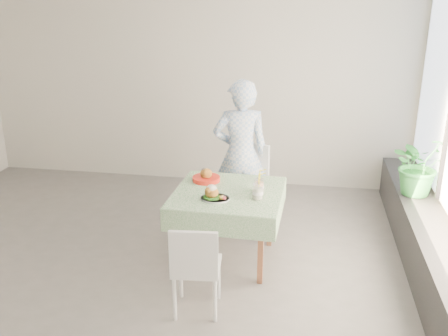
% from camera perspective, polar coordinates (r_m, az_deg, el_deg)
% --- Properties ---
extents(floor, '(6.00, 6.00, 0.00)m').
position_cam_1_polar(floor, '(5.16, -9.58, -10.86)').
color(floor, '#5B5957').
rests_on(floor, ground).
extents(wall_back, '(6.00, 0.02, 2.80)m').
position_cam_1_polar(wall_back, '(6.97, -3.51, 9.66)').
color(wall_back, beige).
rests_on(wall_back, ground).
extents(window_ledge, '(0.40, 4.80, 0.50)m').
position_cam_1_polar(window_ledge, '(4.95, 23.19, -10.43)').
color(window_ledge, black).
rests_on(window_ledge, ground).
extents(cafe_table, '(1.07, 1.07, 0.74)m').
position_cam_1_polar(cafe_table, '(4.99, 0.47, -5.71)').
color(cafe_table, brown).
rests_on(cafe_table, ground).
extents(chair_far, '(0.57, 0.57, 0.95)m').
position_cam_1_polar(chair_far, '(5.78, 2.21, -3.88)').
color(chair_far, white).
rests_on(chair_far, ground).
extents(chair_near, '(0.43, 0.43, 0.83)m').
position_cam_1_polar(chair_near, '(4.33, -3.11, -13.09)').
color(chair_near, white).
rests_on(chair_near, ground).
extents(diner, '(0.70, 0.55, 1.71)m').
position_cam_1_polar(diner, '(5.61, 1.90, 1.54)').
color(diner, '#88ACD9').
rests_on(diner, ground).
extents(main_dish, '(0.28, 0.28, 0.14)m').
position_cam_1_polar(main_dish, '(4.69, -1.23, -3.05)').
color(main_dish, white).
rests_on(main_dish, cafe_table).
extents(juice_cup_orange, '(0.10, 0.10, 0.28)m').
position_cam_1_polar(juice_cup_orange, '(4.85, 4.02, -2.07)').
color(juice_cup_orange, white).
rests_on(juice_cup_orange, cafe_table).
extents(juice_cup_lemonade, '(0.11, 0.11, 0.30)m').
position_cam_1_polar(juice_cup_lemonade, '(4.70, 3.90, -2.72)').
color(juice_cup_lemonade, white).
rests_on(juice_cup_lemonade, cafe_table).
extents(second_dish, '(0.28, 0.28, 0.13)m').
position_cam_1_polar(second_dish, '(5.14, -2.04, -1.07)').
color(second_dish, red).
rests_on(second_dish, cafe_table).
extents(potted_plant, '(0.78, 0.75, 0.67)m').
position_cam_1_polar(potted_plant, '(5.75, 21.43, 0.37)').
color(potted_plant, '#2B833A').
rests_on(potted_plant, window_ledge).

